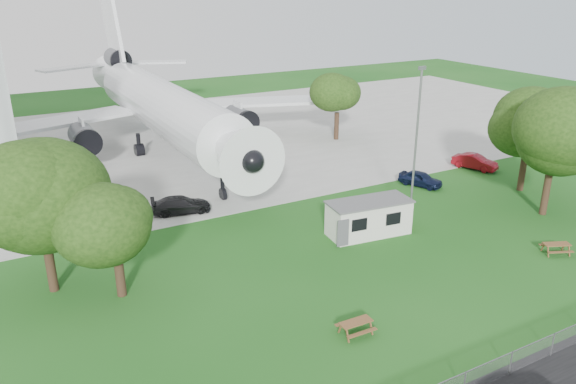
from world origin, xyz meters
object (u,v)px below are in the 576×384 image
picnic_west (355,334)px  picnic_east (555,254)px  site_cabin (369,217)px  airliner (159,103)px

picnic_west → picnic_east: (17.55, 1.02, 0.00)m
picnic_west → site_cabin: bearing=51.7°
airliner → picnic_east: (16.05, -38.06, -5.27)m
airliner → picnic_west: 39.47m
picnic_west → picnic_east: size_ratio=1.00×
airliner → picnic_west: (-1.50, -39.08, -5.27)m
site_cabin → picnic_east: site_cabin is taller
site_cabin → picnic_west: (-8.19, -9.93, -1.31)m
picnic_west → picnic_east: 17.58m
airliner → site_cabin: airliner is taller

